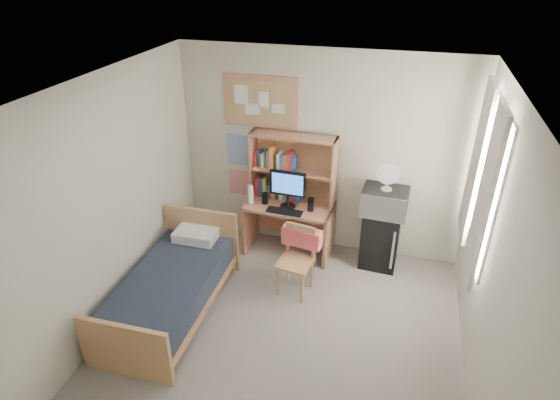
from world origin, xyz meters
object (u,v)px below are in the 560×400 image
(monitor, at_px, (288,190))
(mini_fridge, at_px, (381,238))
(speaker_right, at_px, (311,205))
(desk_fan, at_px, (388,177))
(microwave, at_px, (385,201))
(desk_chair, at_px, (295,262))
(bed, at_px, (171,294))
(speaker_left, at_px, (265,198))
(desk, at_px, (289,228))
(bulletin_board, at_px, (260,102))

(monitor, bearing_deg, mini_fridge, 7.05)
(speaker_right, distance_m, desk_fan, 0.99)
(desk_fan, bearing_deg, microwave, 0.00)
(desk_chair, xyz_separation_m, monitor, (-0.28, 0.73, 0.53))
(mini_fridge, relative_size, bed, 0.43)
(speaker_left, bearing_deg, bed, -111.92)
(desk, bearing_deg, desk_fan, 3.17)
(bed, relative_size, desk_fan, 5.42)
(bulletin_board, bearing_deg, desk_fan, -9.24)
(speaker_right, bearing_deg, bed, -129.05)
(desk, bearing_deg, mini_fridge, 4.15)
(microwave, bearing_deg, desk_fan, 0.00)
(mini_fridge, bearing_deg, monitor, -171.77)
(desk, xyz_separation_m, monitor, (-0.00, -0.06, 0.59))
(desk, relative_size, speaker_right, 6.48)
(bulletin_board, xyz_separation_m, bed, (-0.50, -1.78, -1.68))
(bulletin_board, relative_size, desk, 0.84)
(desk_chair, relative_size, speaker_left, 5.31)
(monitor, bearing_deg, microwave, 6.09)
(bed, xyz_separation_m, microwave, (2.12, 1.51, 0.67))
(monitor, xyz_separation_m, desk_fan, (1.18, 0.08, 0.29))
(bulletin_board, bearing_deg, monitor, -37.62)
(desk_chair, bearing_deg, desk, 117.64)
(mini_fridge, bearing_deg, desk_chair, -133.97)
(speaker_right, bearing_deg, mini_fridge, 9.43)
(bulletin_board, height_order, mini_fridge, bulletin_board)
(bulletin_board, bearing_deg, mini_fridge, -8.54)
(speaker_right, relative_size, microwave, 0.32)
(mini_fridge, height_order, desk_fan, desk_fan)
(monitor, bearing_deg, bed, -121.25)
(mini_fridge, xyz_separation_m, desk_fan, (-0.00, -0.02, 0.85))
(bulletin_board, xyz_separation_m, speaker_right, (0.75, -0.36, -1.14))
(desk, relative_size, microwave, 2.10)
(desk, distance_m, microwave, 1.30)
(bulletin_board, height_order, speaker_right, bulletin_board)
(desk, height_order, speaker_left, speaker_left)
(bulletin_board, distance_m, desk_chair, 1.99)
(mini_fridge, bearing_deg, microwave, -90.00)
(desk_chair, xyz_separation_m, bed, (-1.22, -0.70, -0.16))
(desk, distance_m, desk_chair, 0.84)
(speaker_right, bearing_deg, desk_fan, 8.15)
(desk_chair, bearing_deg, monitor, 119.25)
(desk, xyz_separation_m, speaker_right, (0.30, -0.07, 0.43))
(monitor, distance_m, speaker_right, 0.34)
(mini_fridge, bearing_deg, speaker_right, -169.39)
(bed, xyz_separation_m, monitor, (0.95, 1.43, 0.69))
(desk, relative_size, mini_fridge, 1.47)
(monitor, xyz_separation_m, speaker_right, (0.30, -0.01, -0.15))
(speaker_left, relative_size, speaker_right, 0.89)
(desk, distance_m, speaker_right, 0.53)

